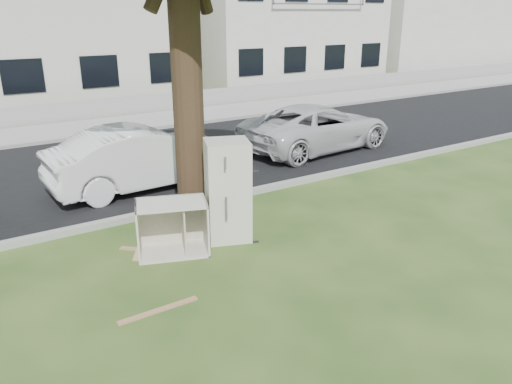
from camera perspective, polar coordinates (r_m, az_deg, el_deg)
ground at (r=8.39m, az=0.77°, el=-6.81°), size 120.00×120.00×0.00m
road at (r=13.46m, az=-13.46°, el=3.12°), size 120.00×7.00×0.01m
kerb_near at (r=10.34m, az=-6.73°, el=-1.61°), size 120.00×0.18×0.12m
kerb_far at (r=16.76m, az=-17.62°, el=5.99°), size 120.00×0.18×0.12m
sidewalk at (r=18.13m, az=-18.89°, el=6.87°), size 120.00×2.80×0.01m
low_wall at (r=19.59m, az=-20.21°, el=8.67°), size 120.00×0.15×0.70m
townhouse_center at (r=24.10m, az=-24.07°, el=18.21°), size 11.22×8.16×7.44m
townhouse_right at (r=28.71m, az=1.61°, el=19.24°), size 10.20×8.16×6.84m
filler_right at (r=38.68m, az=19.49°, el=18.03°), size 16.00×9.00×6.40m
fridge at (r=8.57m, az=-3.24°, el=0.15°), size 0.91×0.88×1.76m
cabinet at (r=8.30m, az=-9.55°, el=-4.03°), size 1.31×1.04×0.89m
plank_a at (r=6.98m, az=-11.05°, el=-13.12°), size 1.13×0.11×0.02m
plank_b at (r=8.59m, az=-12.17°, el=-6.54°), size 0.79×0.77×0.02m
plank_c at (r=8.71m, az=-13.13°, el=-6.23°), size 0.53×0.84×0.02m
car_center at (r=11.48m, az=-12.70°, el=3.91°), size 4.29×1.64×1.40m
car_right at (r=14.52m, az=7.02°, el=7.37°), size 4.85×2.56×1.30m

